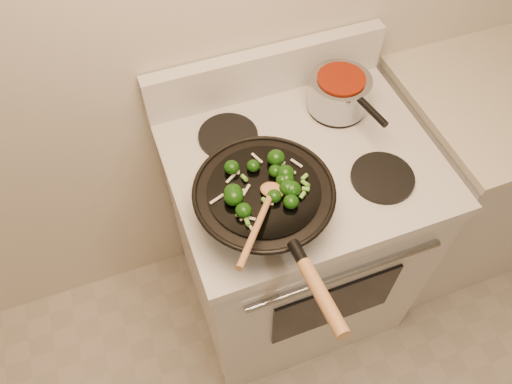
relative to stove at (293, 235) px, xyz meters
name	(u,v)px	position (x,y,z in m)	size (l,w,h in m)	color
stove	(293,235)	(0.00, 0.00, 0.00)	(0.78, 0.67, 1.08)	silver
counter_unit	(475,171)	(0.81, 0.03, -0.01)	(0.74, 0.62, 0.91)	silver
wok	(264,202)	(-0.18, -0.16, 0.52)	(0.36, 0.60, 0.18)	black
stirfry	(266,184)	(-0.17, -0.15, 0.59)	(0.26, 0.23, 0.04)	#103709
wooden_spoon	(264,210)	(-0.21, -0.23, 0.60)	(0.20, 0.25, 0.08)	#AA7343
saucepan	(339,92)	(0.18, 0.15, 0.52)	(0.19, 0.30, 0.11)	#999CA1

